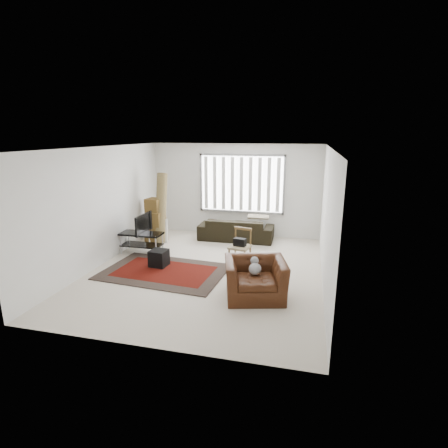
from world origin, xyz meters
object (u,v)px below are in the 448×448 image
object	(u,v)px
tv_stand	(142,238)
side_chair	(240,245)
armchair	(255,276)
sofa	(236,226)
moving_boxes	(156,222)

from	to	relation	value
tv_stand	side_chair	size ratio (longest dim) A/B	1.27
side_chair	armchair	distance (m)	1.73
tv_stand	sofa	xyz separation A→B (m)	(2.10, 1.71, 0.02)
tv_stand	sofa	size ratio (longest dim) A/B	0.50
tv_stand	moving_boxes	bearing A→B (deg)	94.31
side_chair	armchair	bearing A→B (deg)	-59.40
moving_boxes	side_chair	world-z (taller)	moving_boxes
moving_boxes	armchair	world-z (taller)	moving_boxes
side_chair	armchair	world-z (taller)	side_chair
moving_boxes	sofa	distance (m)	2.29
sofa	side_chair	world-z (taller)	side_chair
side_chair	tv_stand	bearing A→B (deg)	-173.22
tv_stand	armchair	bearing A→B (deg)	-29.05
moving_boxes	armchair	size ratio (longest dim) A/B	0.92
tv_stand	side_chair	world-z (taller)	side_chair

